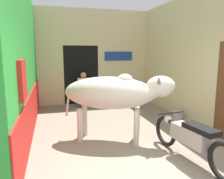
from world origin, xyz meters
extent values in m
cube|color=green|center=(-2.12, 2.70, 1.70)|extent=(0.18, 5.41, 3.41)
cube|color=red|center=(-2.02, 2.70, 0.48)|extent=(0.03, 5.41, 0.95)
cube|color=red|center=(-2.00, 1.19, 1.43)|extent=(0.08, 0.56, 0.64)
cube|color=beige|center=(0.00, 5.50, 2.76)|extent=(4.06, 0.18, 1.29)
cube|color=beige|center=(-1.57, 5.50, 1.06)|extent=(0.91, 0.18, 2.12)
cube|color=beige|center=(1.08, 5.50, 1.06)|extent=(1.89, 0.18, 2.12)
cube|color=black|center=(-0.49, 5.86, 1.06)|extent=(1.25, 0.90, 2.12)
cube|color=navy|center=(0.92, 5.39, 1.73)|extent=(1.07, 0.03, 0.33)
cube|color=beige|center=(2.12, 2.70, 1.70)|extent=(0.18, 5.41, 3.41)
ellipsoid|color=beige|center=(-0.40, 1.81, 1.03)|extent=(2.03, 1.43, 0.68)
ellipsoid|color=beige|center=(-0.10, 1.67, 1.31)|extent=(0.41, 0.39, 0.25)
cylinder|color=beige|center=(0.40, 1.45, 1.09)|extent=(0.54, 0.48, 0.45)
ellipsoid|color=beige|center=(0.56, 1.38, 1.19)|extent=(0.68, 0.57, 0.43)
cylinder|color=beige|center=(-1.22, 2.18, 0.81)|extent=(0.14, 0.09, 0.64)
cylinder|color=beige|center=(0.22, 1.74, 0.35)|extent=(0.11, 0.11, 0.71)
cylinder|color=beige|center=(0.06, 1.39, 0.35)|extent=(0.11, 0.11, 0.71)
cylinder|color=beige|center=(-0.86, 2.23, 0.35)|extent=(0.11, 0.11, 0.71)
cylinder|color=beige|center=(-1.02, 1.87, 0.35)|extent=(0.11, 0.11, 0.71)
cone|color=#473D33|center=(0.58, 1.53, 1.35)|extent=(0.12, 0.15, 0.18)
cone|color=#473D33|center=(0.45, 1.26, 1.35)|extent=(0.12, 0.15, 0.18)
torus|color=black|center=(0.62, 1.22, 0.31)|extent=(0.16, 0.62, 0.61)
cube|color=#9E9993|center=(0.71, 0.54, 0.47)|extent=(0.38, 0.79, 0.28)
cube|color=black|center=(0.74, 0.33, 0.65)|extent=(0.34, 0.64, 0.09)
cylinder|color=black|center=(0.64, 1.07, 0.72)|extent=(0.58, 0.11, 0.03)
sphere|color=silver|center=(0.63, 1.17, 0.56)|extent=(0.15, 0.15, 0.15)
cube|color=brown|center=(-0.48, 4.80, 0.21)|extent=(0.28, 0.14, 0.41)
cube|color=brown|center=(-0.48, 4.89, 0.46)|extent=(0.28, 0.32, 0.11)
cube|color=beige|center=(-0.48, 4.96, 0.73)|extent=(0.40, 0.20, 0.54)
sphere|color=tan|center=(-0.48, 4.96, 1.10)|extent=(0.20, 0.20, 0.20)
cylinder|color=#2856B2|center=(-0.10, 5.09, 0.19)|extent=(0.20, 0.20, 0.38)
cylinder|color=#2856B2|center=(-0.10, 5.09, 0.40)|extent=(0.29, 0.29, 0.04)
cylinder|color=#A8A8B2|center=(1.78, 2.60, 0.13)|extent=(0.26, 0.26, 0.26)
camera|label=1|loc=(-1.54, -2.52, 1.86)|focal=35.00mm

